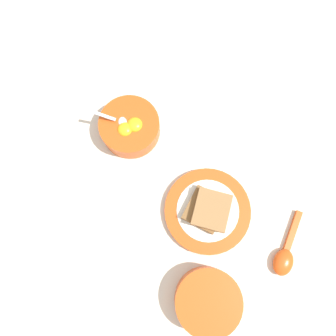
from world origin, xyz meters
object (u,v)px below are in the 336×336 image
object	(u,v)px
toast_sandwich	(208,210)
congee_bowl	(208,301)
toast_plate	(207,211)
soup_spoon	(285,256)
egg_bowl	(130,127)

from	to	relation	value
toast_sandwich	congee_bowl	size ratio (longest dim) A/B	0.87
toast_plate	soup_spoon	world-z (taller)	soup_spoon
egg_bowl	soup_spoon	world-z (taller)	egg_bowl
congee_bowl	toast_sandwich	bearing A→B (deg)	-13.65
toast_sandwich	congee_bowl	xyz separation A→B (m)	(-0.18, 0.04, -0.00)
toast_sandwich	soup_spoon	world-z (taller)	toast_sandwich
toast_plate	toast_sandwich	xyz separation A→B (m)	(0.00, 0.00, 0.03)
egg_bowl	toast_sandwich	distance (m)	0.26
egg_bowl	congee_bowl	xyz separation A→B (m)	(-0.40, -0.09, 0.00)
egg_bowl	toast_sandwich	xyz separation A→B (m)	(-0.22, -0.13, 0.01)
toast_plate	toast_sandwich	world-z (taller)	toast_sandwich
egg_bowl	toast_sandwich	size ratio (longest dim) A/B	1.23
egg_bowl	toast_plate	bearing A→B (deg)	-149.03
egg_bowl	toast_sandwich	world-z (taller)	egg_bowl
toast_plate	congee_bowl	size ratio (longest dim) A/B	1.42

